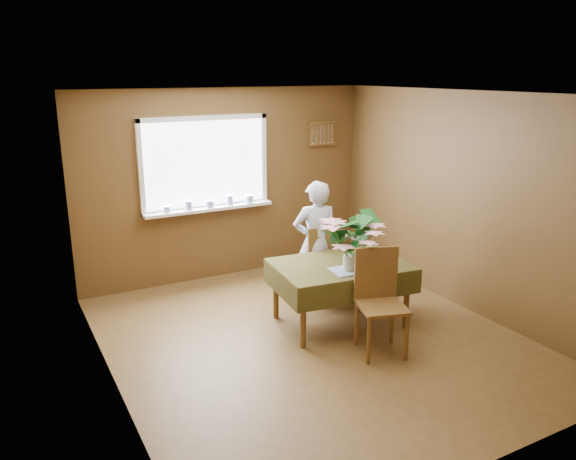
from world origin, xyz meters
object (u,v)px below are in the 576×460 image
dining_table (341,271)px  flower_bouquet (350,237)px  chair_near (379,297)px  seated_woman (315,243)px  chair_far (318,259)px

dining_table → flower_bouquet: (-0.04, -0.21, 0.44)m
chair_near → seated_woman: 1.36m
dining_table → chair_near: chair_near is taller
dining_table → chair_near: bearing=-83.8°
chair_far → chair_near: chair_near is taller
dining_table → seated_woman: seated_woman is taller
chair_near → seated_woman: size_ratio=0.70×
chair_near → flower_bouquet: size_ratio=1.62×
chair_far → flower_bouquet: (-0.18, -0.91, 0.54)m
dining_table → seated_woman: size_ratio=1.03×
chair_near → seated_woman: seated_woman is taller
chair_near → flower_bouquet: (-0.04, 0.48, 0.49)m
flower_bouquet → chair_far: bearing=79.0°
chair_near → flower_bouquet: flower_bouquet is taller
dining_table → seated_woman: 0.67m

